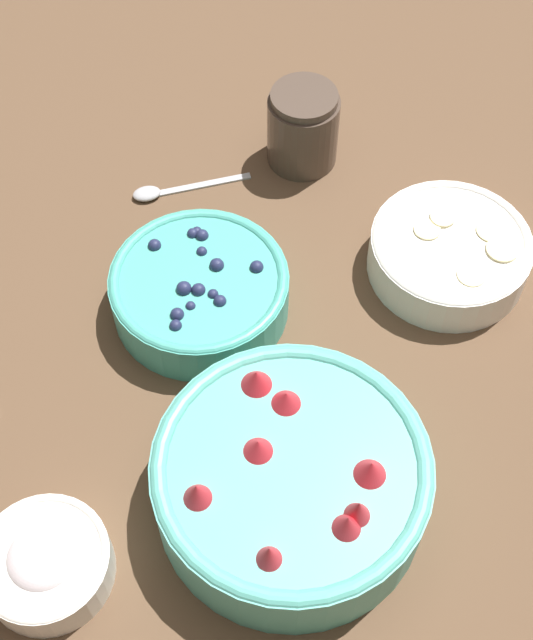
{
  "coord_description": "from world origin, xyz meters",
  "views": [
    {
      "loc": [
        -0.38,
        -0.24,
        0.77
      ],
      "look_at": [
        0.03,
        0.02,
        0.04
      ],
      "focal_mm": 50.0,
      "sensor_mm": 36.0,
      "label": 1
    }
  ],
  "objects_px": {
    "bowl_blueberries": "(200,289)",
    "jar_chocolate": "(303,130)",
    "bowl_bananas": "(450,251)",
    "bowl_cream": "(45,562)",
    "bowl_strawberries": "(291,478)"
  },
  "relations": [
    {
      "from": "bowl_blueberries",
      "to": "jar_chocolate",
      "type": "relative_size",
      "value": 1.9
    },
    {
      "from": "bowl_bananas",
      "to": "bowl_cream",
      "type": "height_order",
      "value": "same"
    },
    {
      "from": "bowl_cream",
      "to": "bowl_strawberries",
      "type": "bearing_deg",
      "value": -39.64
    },
    {
      "from": "bowl_bananas",
      "to": "bowl_strawberries",
      "type": "bearing_deg",
      "value": 179.37
    },
    {
      "from": "bowl_strawberries",
      "to": "bowl_blueberries",
      "type": "bearing_deg",
      "value": 55.09
    },
    {
      "from": "bowl_strawberries",
      "to": "bowl_blueberries",
      "type": "relative_size",
      "value": 1.34
    },
    {
      "from": "bowl_blueberries",
      "to": "bowl_bananas",
      "type": "relative_size",
      "value": 1.08
    },
    {
      "from": "bowl_blueberries",
      "to": "jar_chocolate",
      "type": "xyz_separation_m",
      "value": [
        0.24,
        0.02,
        0.01
      ]
    },
    {
      "from": "bowl_bananas",
      "to": "bowl_cream",
      "type": "xyz_separation_m",
      "value": [
        -0.48,
        0.14,
        -0.0
      ]
    },
    {
      "from": "bowl_strawberries",
      "to": "bowl_cream",
      "type": "relative_size",
      "value": 2.15
    },
    {
      "from": "bowl_cream",
      "to": "jar_chocolate",
      "type": "bearing_deg",
      "value": 7.63
    },
    {
      "from": "bowl_blueberries",
      "to": "bowl_bananas",
      "type": "height_order",
      "value": "bowl_blueberries"
    },
    {
      "from": "bowl_strawberries",
      "to": "jar_chocolate",
      "type": "bearing_deg",
      "value": 29.67
    },
    {
      "from": "bowl_strawberries",
      "to": "jar_chocolate",
      "type": "height_order",
      "value": "bowl_strawberries"
    },
    {
      "from": "bowl_bananas",
      "to": "jar_chocolate",
      "type": "distance_m",
      "value": 0.22
    }
  ]
}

